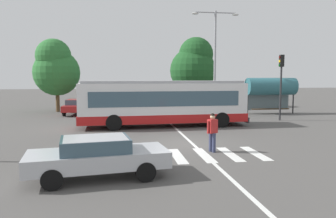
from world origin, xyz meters
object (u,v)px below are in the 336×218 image
Objects in this scene: parked_car_teal at (108,106)px; bus_stop_shelter at (271,87)px; background_tree_right at (194,66)px; foreground_sedan at (98,155)px; parked_car_champagne at (168,105)px; parked_car_black at (195,104)px; twin_arm_street_lamp at (215,51)px; traffic_light_far_corner at (281,77)px; background_tree_left at (56,68)px; city_transit_bus at (163,103)px; parked_car_blue at (138,105)px; pedestrian_crossing_street at (212,130)px; parked_car_red at (77,106)px.

parked_car_teal is 1.01× the size of bus_stop_shelter.
parked_car_teal is at bearing -145.17° from background_tree_right.
foreground_sedan is 19.67m from parked_car_champagne.
parked_car_champagne and parked_car_black have the same top height.
parked_car_black is 5.31m from twin_arm_street_lamp.
twin_arm_street_lamp reaches higher than traffic_light_far_corner.
city_transit_bus is at bearing -50.31° from background_tree_left.
bus_stop_shelter reaches higher than parked_car_black.
parked_car_blue is 5.37m from parked_car_black.
twin_arm_street_lamp is at bearing -14.40° from background_tree_left.
pedestrian_crossing_street is 0.38× the size of parked_car_blue.
traffic_light_far_corner is (10.46, -6.61, 2.57)m from parked_car_blue.
parked_car_black is at bearing 2.14° from parked_car_red.
parked_car_black is at bearing 9.21° from parked_car_champagne.
pedestrian_crossing_street is at bearing -63.92° from parked_car_red.
city_transit_bus is at bearing -150.46° from bus_stop_shelter.
parked_car_black is at bearing 79.55° from pedestrian_crossing_street.
parked_car_red and parked_car_black have the same top height.
pedestrian_crossing_street is 16.58m from parked_car_teal.
parked_car_champagne is 0.59× the size of background_tree_right.
bus_stop_shelter reaches higher than pedestrian_crossing_street.
background_tree_right reaches higher than parked_car_blue.
background_tree_right reaches higher than parked_car_red.
parked_car_champagne is 0.92× the size of traffic_light_far_corner.
city_transit_bus is 14.11m from background_tree_left.
traffic_light_far_corner is (12.88, 12.55, 2.57)m from foreground_sedan.
background_tree_right reaches higher than background_tree_left.
parked_car_blue is (2.41, 19.16, 0.00)m from foreground_sedan.
parked_car_teal is at bearing 108.01° from pedestrian_crossing_street.
parked_car_teal is at bearing 91.12° from foreground_sedan.
parked_car_red is 0.67× the size of background_tree_left.
traffic_light_far_corner is (15.93, -6.47, 2.57)m from parked_car_red.
city_transit_bus is 2.46× the size of parked_car_black.
parked_car_teal is at bearing -175.80° from parked_car_black.
background_tree_right is at bearing 121.26° from bus_stop_shelter.
traffic_light_far_corner reaches higher than city_transit_bus.
parked_car_black is (3.02, 16.37, -0.20)m from pedestrian_crossing_street.
parked_car_black is 0.50× the size of twin_arm_street_lamp.
background_tree_right is at bearing 106.77° from traffic_light_far_corner.
background_tree_right is (-0.21, 7.56, -1.02)m from twin_arm_street_lamp.
parked_car_red and parked_car_blue have the same top height.
parked_car_teal is at bearing 116.43° from city_transit_bus.
foreground_sedan is (-4.76, -3.06, -0.20)m from pedestrian_crossing_street.
foreground_sedan and parked_car_black have the same top height.
city_transit_bus is 7.89m from pedestrian_crossing_street.
foreground_sedan is at bearing -105.06° from parked_car_champagne.
parked_car_champagne is at bearing 79.53° from city_transit_bus.
background_tree_right reaches higher than bus_stop_shelter.
city_transit_bus is at bearing -100.47° from parked_car_champagne.
parked_car_champagne is (5.48, 0.17, 0.00)m from parked_car_teal.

